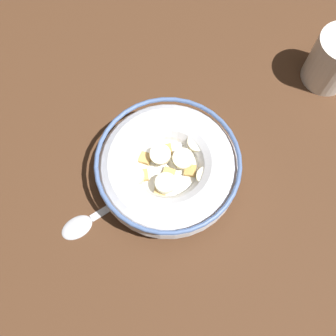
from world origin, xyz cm
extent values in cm
cube|color=#472B19|center=(0.00, 0.00, -1.00)|extent=(125.60, 125.60, 2.00)
cylinder|color=silver|center=(0.00, 0.00, 0.30)|extent=(10.48, 10.48, 0.60)
torus|color=silver|center=(0.00, 0.00, 2.79)|extent=(19.06, 19.06, 5.58)
torus|color=#4C6699|center=(0.00, 0.00, 5.28)|extent=(19.08, 19.08, 0.60)
cylinder|color=white|center=(0.00, 0.00, 2.95)|extent=(15.71, 15.71, 0.40)
cube|color=#AD7F42|center=(-2.96, -4.82, 3.66)|extent=(1.63, 1.62, 0.71)
cube|color=tan|center=(-2.96, -2.05, 3.66)|extent=(2.21, 2.21, 0.78)
cube|color=#B78947|center=(6.42, -1.87, 3.52)|extent=(1.99, 2.03, 0.89)
cube|color=tan|center=(-0.60, -0.84, 3.50)|extent=(2.19, 2.17, 0.88)
cube|color=#B78947|center=(1.36, 2.06, 3.41)|extent=(2.14, 2.13, 0.77)
cube|color=tan|center=(-5.59, -2.64, 3.56)|extent=(2.15, 2.16, 0.76)
cube|color=tan|center=(-6.01, -0.74, 3.45)|extent=(2.13, 2.15, 0.85)
cube|color=tan|center=(-1.62, 2.89, 3.46)|extent=(2.18, 2.20, 0.91)
cube|color=#AD7F42|center=(1.64, 6.60, 3.58)|extent=(2.09, 2.06, 0.82)
cube|color=tan|center=(6.80, 0.00, 3.59)|extent=(2.22, 2.22, 0.82)
cube|color=#B78947|center=(1.94, -2.27, 3.43)|extent=(2.21, 2.22, 0.79)
cube|color=tan|center=(-3.42, 1.14, 3.57)|extent=(2.12, 2.12, 0.71)
cube|color=#AD7F42|center=(-1.89, 5.07, 3.42)|extent=(2.20, 2.20, 0.79)
cylinder|color=#F9EFC6|center=(0.02, 1.60, 4.73)|extent=(3.44, 3.46, 1.06)
cylinder|color=#F9EFC6|center=(-6.42, -0.17, 4.75)|extent=(3.31, 3.29, 1.15)
cylinder|color=#F4EABC|center=(1.99, -0.65, 4.53)|extent=(3.34, 3.38, 1.01)
cylinder|color=#F9EFC6|center=(5.12, 0.31, 4.33)|extent=(3.96, 3.96, 0.95)
cylinder|color=#F4EABC|center=(-1.94, -1.92, 4.73)|extent=(3.77, 3.80, 1.00)
cylinder|color=#F4EABC|center=(2.85, -4.49, 4.23)|extent=(3.85, 3.87, 0.95)
cylinder|color=beige|center=(-4.54, 1.41, 4.55)|extent=(3.28, 3.29, 1.04)
ellipsoid|color=#B7B7BC|center=(-14.17, 1.93, 0.40)|extent=(4.68, 3.40, 0.80)
cube|color=#B7B7BC|center=(-5.99, 0.99, 0.18)|extent=(12.14, 2.37, 0.36)
cylinder|color=white|center=(29.27, -2.51, 4.21)|extent=(7.20, 7.20, 8.42)
camera|label=1|loc=(-11.71, -14.47, 51.48)|focal=41.51mm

